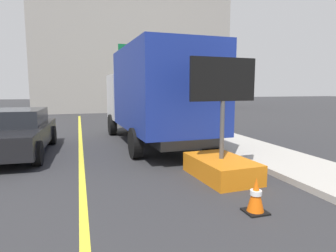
{
  "coord_description": "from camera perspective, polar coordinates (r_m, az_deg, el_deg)",
  "views": [
    {
      "loc": [
        -0.01,
        1.96,
        2.04
      ],
      "look_at": [
        1.44,
        6.67,
        1.39
      ],
      "focal_mm": 31.09,
      "sensor_mm": 36.0,
      "label": 1
    }
  ],
  "objects": [
    {
      "name": "arrow_board_trailer",
      "position": [
        6.74,
        10.42,
        -6.02
      ],
      "size": [
        1.6,
        1.87,
        2.7
      ],
      "color": "orange",
      "rests_on": "ground"
    },
    {
      "name": "traffic_cone_mid_lane",
      "position": [
        5.1,
        16.84,
        -12.91
      ],
      "size": [
        0.36,
        0.36,
        0.6
      ],
      "color": "black",
      "rests_on": "ground"
    },
    {
      "name": "box_truck",
      "position": [
        10.47,
        -2.43,
        6.24
      ],
      "size": [
        2.86,
        7.12,
        3.34
      ],
      "color": "black",
      "rests_on": "ground"
    },
    {
      "name": "far_building_block",
      "position": [
        28.94,
        -7.58,
        13.15
      ],
      "size": [
        16.71,
        8.63,
        9.85
      ],
      "primitive_type": "cube",
      "color": "gray",
      "rests_on": "ground"
    },
    {
      "name": "pickup_car",
      "position": [
        10.08,
        -28.19,
        -1.07
      ],
      "size": [
        2.27,
        4.73,
        1.38
      ],
      "color": "black",
      "rests_on": "ground"
    },
    {
      "name": "highway_guide_sign",
      "position": [
        19.62,
        -4.09,
        11.51
      ],
      "size": [
        2.78,
        0.36,
        5.0
      ],
      "color": "gray",
      "rests_on": "ground"
    },
    {
      "name": "lane_center_stripe",
      "position": [
        4.52,
        -16.07,
        -19.59
      ],
      "size": [
        0.14,
        36.0,
        0.01
      ],
      "primitive_type": "cube",
      "color": "yellow",
      "rests_on": "ground"
    }
  ]
}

